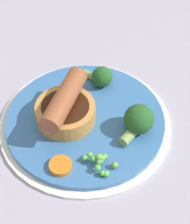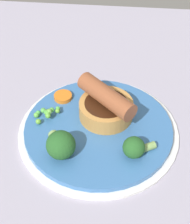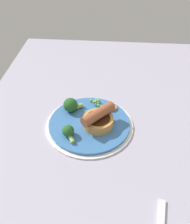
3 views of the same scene
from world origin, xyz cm
name	(u,v)px [view 3 (image 3 of 3)]	position (x,y,z in cm)	size (l,w,h in cm)	color
dining_table	(102,120)	(0.00, 0.00, 1.50)	(110.00, 80.00, 3.00)	#9E99AD
dinner_plate	(89,124)	(-4.42, 3.72, 3.57)	(26.59, 26.59, 1.40)	silver
sausage_pudding	(98,119)	(-5.45, 1.00, 6.78)	(10.13, 9.73, 5.98)	#BC8442
pea_pile	(96,102)	(4.39, 2.34, 5.44)	(4.34, 4.20, 1.92)	#63A738
broccoli_floret_near	(71,105)	(0.74, 9.99, 6.54)	(4.88, 6.14, 4.49)	#235623
broccoli_floret_far	(68,132)	(-10.40, 9.03, 6.01)	(5.27, 4.09, 3.43)	#235623
carrot_slice_3	(112,108)	(2.48, -2.77, 4.78)	(3.21, 3.21, 0.75)	orange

